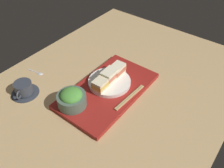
# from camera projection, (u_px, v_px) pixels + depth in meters

# --- Properties ---
(ground_plane) EXTENTS (1.40, 1.00, 0.03)m
(ground_plane) POSITION_uv_depth(u_px,v_px,m) (108.00, 94.00, 1.07)
(ground_plane) COLOR tan
(serving_tray) EXTENTS (0.46, 0.26, 0.02)m
(serving_tray) POSITION_uv_depth(u_px,v_px,m) (108.00, 91.00, 1.05)
(serving_tray) COLOR maroon
(serving_tray) RESTS_ON ground_plane
(sandwich_plate) EXTENTS (0.19, 0.19, 0.02)m
(sandwich_plate) POSITION_uv_depth(u_px,v_px,m) (109.00, 82.00, 1.07)
(sandwich_plate) COLOR white
(sandwich_plate) RESTS_ON serving_tray
(sandwich_near) EXTENTS (0.07, 0.05, 0.05)m
(sandwich_near) POSITION_uv_depth(u_px,v_px,m) (101.00, 84.00, 1.01)
(sandwich_near) COLOR beige
(sandwich_near) RESTS_ON sandwich_plate
(sandwich_middle) EXTENTS (0.07, 0.05, 0.06)m
(sandwich_middle) POSITION_uv_depth(u_px,v_px,m) (109.00, 76.00, 1.04)
(sandwich_middle) COLOR #EFE5C1
(sandwich_middle) RESTS_ON sandwich_plate
(sandwich_far) EXTENTS (0.08, 0.06, 0.05)m
(sandwich_far) POSITION_uv_depth(u_px,v_px,m) (117.00, 70.00, 1.08)
(sandwich_far) COLOR #EFE5C1
(sandwich_far) RESTS_ON sandwich_plate
(salad_bowl) EXTENTS (0.12, 0.12, 0.08)m
(salad_bowl) POSITION_uv_depth(u_px,v_px,m) (72.00, 98.00, 0.95)
(salad_bowl) COLOR #4C6051
(salad_bowl) RESTS_ON serving_tray
(chopsticks_pair) EXTENTS (0.19, 0.02, 0.01)m
(chopsticks_pair) POSITION_uv_depth(u_px,v_px,m) (130.00, 97.00, 1.00)
(chopsticks_pair) COLOR tan
(chopsticks_pair) RESTS_ON serving_tray
(coffee_cup) EXTENTS (0.12, 0.12, 0.06)m
(coffee_cup) POSITION_uv_depth(u_px,v_px,m) (24.00, 89.00, 1.03)
(coffee_cup) COLOR #333842
(coffee_cup) RESTS_ON ground_plane
(teaspoon) EXTENTS (0.03, 0.09, 0.01)m
(teaspoon) POSITION_uv_depth(u_px,v_px,m) (38.00, 73.00, 1.15)
(teaspoon) COLOR silver
(teaspoon) RESTS_ON ground_plane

